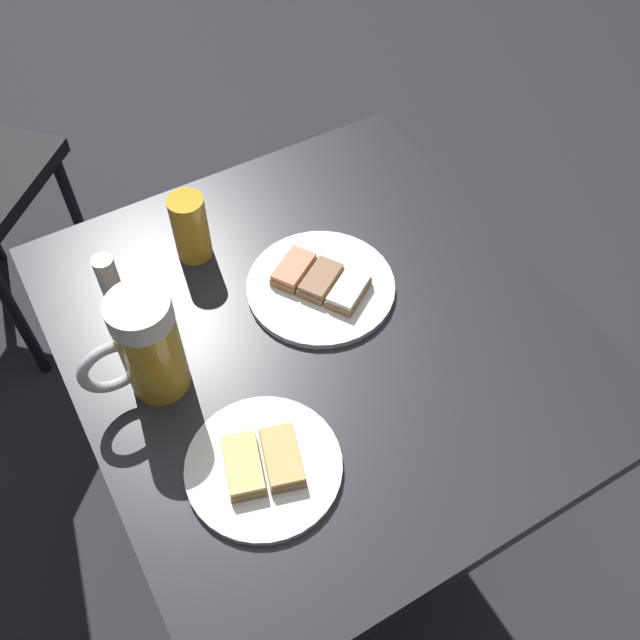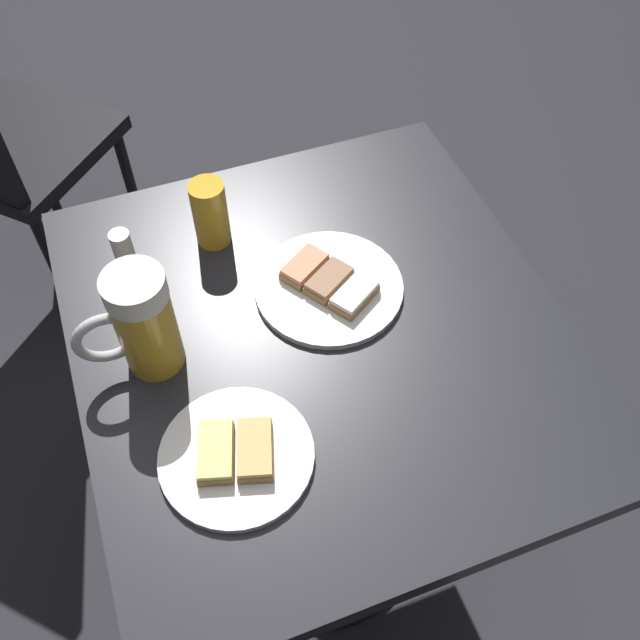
{
  "view_description": "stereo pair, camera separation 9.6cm",
  "coord_description": "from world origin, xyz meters",
  "px_view_note": "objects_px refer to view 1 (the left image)",
  "views": [
    {
      "loc": [
        0.29,
        0.5,
        1.55
      ],
      "look_at": [
        0.0,
        0.0,
        0.78
      ],
      "focal_mm": 39.37,
      "sensor_mm": 36.0,
      "label": 1
    },
    {
      "loc": [
        0.2,
        0.54,
        1.55
      ],
      "look_at": [
        0.0,
        0.0,
        0.78
      ],
      "focal_mm": 39.37,
      "sensor_mm": 36.0,
      "label": 2
    }
  ],
  "objects_px": {
    "beer_mug": "(146,347)",
    "beer_glass_small": "(190,228)",
    "plate_near": "(321,285)",
    "plate_far": "(263,465)",
    "salt_shaker": "(108,277)"
  },
  "relations": [
    {
      "from": "beer_mug",
      "to": "beer_glass_small",
      "type": "xyz_separation_m",
      "value": [
        -0.14,
        -0.19,
        -0.03
      ]
    },
    {
      "from": "plate_far",
      "to": "beer_glass_small",
      "type": "xyz_separation_m",
      "value": [
        -0.07,
        -0.37,
        0.05
      ]
    },
    {
      "from": "plate_near",
      "to": "salt_shaker",
      "type": "height_order",
      "value": "salt_shaker"
    },
    {
      "from": "plate_near",
      "to": "beer_glass_small",
      "type": "distance_m",
      "value": 0.21
    },
    {
      "from": "plate_near",
      "to": "plate_far",
      "type": "bearing_deg",
      "value": 46.33
    },
    {
      "from": "beer_mug",
      "to": "beer_glass_small",
      "type": "bearing_deg",
      "value": -125.89
    },
    {
      "from": "plate_near",
      "to": "plate_far",
      "type": "distance_m",
      "value": 0.29
    },
    {
      "from": "beer_mug",
      "to": "beer_glass_small",
      "type": "relative_size",
      "value": 1.52
    },
    {
      "from": "salt_shaker",
      "to": "plate_far",
      "type": "bearing_deg",
      "value": 100.18
    },
    {
      "from": "beer_mug",
      "to": "salt_shaker",
      "type": "relative_size",
      "value": 2.25
    },
    {
      "from": "plate_far",
      "to": "beer_mug",
      "type": "xyz_separation_m",
      "value": [
        0.06,
        -0.18,
        0.07
      ]
    },
    {
      "from": "salt_shaker",
      "to": "plate_near",
      "type": "bearing_deg",
      "value": 151.83
    },
    {
      "from": "plate_far",
      "to": "beer_mug",
      "type": "bearing_deg",
      "value": -70.12
    },
    {
      "from": "plate_near",
      "to": "beer_mug",
      "type": "distance_m",
      "value": 0.28
    },
    {
      "from": "plate_far",
      "to": "salt_shaker",
      "type": "bearing_deg",
      "value": -79.82
    }
  ]
}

